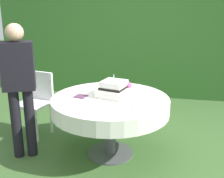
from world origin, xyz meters
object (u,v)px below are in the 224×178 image
at_px(standing_person, 19,83).
at_px(garden_chair, 37,97).
at_px(cake_table, 110,106).
at_px(serving_plate_left, 138,109).
at_px(wedding_cake, 114,89).
at_px(napkin_stack, 81,96).
at_px(serving_plate_far, 141,92).
at_px(serving_plate_near, 69,105).
at_px(serving_plate_right, 114,107).

bearing_deg(standing_person, garden_chair, 99.57).
bearing_deg(cake_table, serving_plate_left, -42.71).
bearing_deg(standing_person, wedding_cake, 15.72).
bearing_deg(standing_person, serving_plate_left, -4.19).
xyz_separation_m(napkin_stack, garden_chair, (-0.77, 0.41, -0.20)).
xyz_separation_m(cake_table, serving_plate_far, (0.33, 0.27, 0.11)).
bearing_deg(napkin_stack, standing_person, -162.82).
bearing_deg(cake_table, napkin_stack, -175.20).
height_order(wedding_cake, serving_plate_near, wedding_cake).
height_order(serving_plate_near, garden_chair, garden_chair).
bearing_deg(serving_plate_left, cake_table, 137.29).
xyz_separation_m(cake_table, garden_chair, (-1.12, 0.38, -0.10)).
bearing_deg(standing_person, cake_table, 13.02).
distance_m(serving_plate_right, standing_person, 1.14).
bearing_deg(serving_plate_near, napkin_stack, 84.04).
bearing_deg(garden_chair, serving_plate_far, -4.31).
bearing_deg(serving_plate_near, serving_plate_left, 1.64).
xyz_separation_m(serving_plate_left, serving_plate_right, (-0.26, 0.02, 0.00)).
bearing_deg(wedding_cake, serving_plate_left, -50.36).
height_order(cake_table, wedding_cake, wedding_cake).
height_order(cake_table, standing_person, standing_person).
relative_size(serving_plate_far, serving_plate_left, 0.81).
relative_size(wedding_cake, serving_plate_near, 2.90).
height_order(wedding_cake, serving_plate_far, wedding_cake).
relative_size(cake_table, napkin_stack, 10.34).
bearing_deg(standing_person, serving_plate_far, 20.65).
distance_m(serving_plate_right, garden_chair, 1.43).
distance_m(serving_plate_near, napkin_stack, 0.33).
relative_size(garden_chair, standing_person, 0.56).
height_order(serving_plate_near, standing_person, standing_person).
relative_size(serving_plate_near, serving_plate_far, 1.26).
xyz_separation_m(serving_plate_right, napkin_stack, (-0.46, 0.29, -0.00)).
xyz_separation_m(serving_plate_far, serving_plate_right, (-0.23, -0.59, 0.00)).
height_order(serving_plate_far, standing_person, standing_person).
relative_size(serving_plate_right, napkin_stack, 0.77).
xyz_separation_m(serving_plate_near, standing_person, (-0.63, 0.12, 0.19)).
distance_m(serving_plate_left, serving_plate_right, 0.26).
xyz_separation_m(serving_plate_far, garden_chair, (-1.46, 0.11, -0.20)).
height_order(wedding_cake, napkin_stack, wedding_cake).
bearing_deg(cake_table, standing_person, -166.98).
bearing_deg(serving_plate_left, serving_plate_far, 92.76).
distance_m(wedding_cake, garden_chair, 1.23).
xyz_separation_m(serving_plate_near, napkin_stack, (0.03, 0.33, -0.00)).
xyz_separation_m(cake_table, wedding_cake, (0.04, 0.06, 0.19)).
distance_m(serving_plate_left, standing_person, 1.40).
relative_size(cake_table, serving_plate_right, 13.36).
bearing_deg(wedding_cake, serving_plate_far, 35.45).
bearing_deg(napkin_stack, garden_chair, 151.71).
relative_size(serving_plate_left, napkin_stack, 1.01).
bearing_deg(cake_table, serving_plate_right, -72.04).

